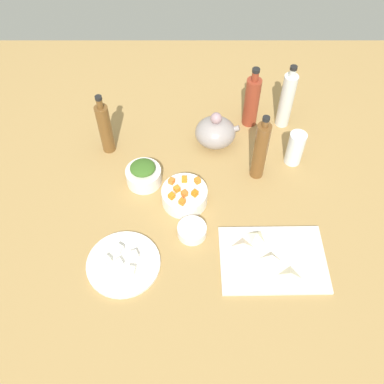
{
  "coord_description": "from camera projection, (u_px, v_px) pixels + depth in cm",
  "views": [
    {
      "loc": [
        0.24,
        -87.26,
        122.09
      ],
      "look_at": [
        0.0,
        0.0,
        8.0
      ],
      "focal_mm": 40.3,
      "sensor_mm": 36.0,
      "label": 1
    }
  ],
  "objects": [
    {
      "name": "carrot_cube_4",
      "position": [
        172.0,
        196.0,
        1.41
      ],
      "size": [
        2.54,
        2.54,
        1.8
      ],
      "primitive_type": "cube",
      "rotation": [
        0.0,
        0.0,
        2.39
      ],
      "color": "orange",
      "rests_on": "bowl_carrots"
    },
    {
      "name": "carrot_cube_1",
      "position": [
        184.0,
        179.0,
        1.45
      ],
      "size": [
        1.8,
        1.8,
        1.8
      ],
      "primitive_type": "cube",
      "rotation": [
        0.0,
        0.0,
        0.0
      ],
      "color": "orange",
      "rests_on": "bowl_carrots"
    },
    {
      "name": "drinking_glass_0",
      "position": [
        295.0,
        148.0,
        1.53
      ],
      "size": [
        6.03,
        6.03,
        13.39
      ],
      "primitive_type": "cylinder",
      "color": "white",
      "rests_on": "tabletop"
    },
    {
      "name": "cutting_board",
      "position": [
        273.0,
        259.0,
        1.33
      ],
      "size": [
        33.02,
        23.9,
        1.0
      ],
      "primitive_type": "cube",
      "rotation": [
        0.0,
        0.0,
        0.01
      ],
      "color": "silver",
      "rests_on": "tabletop"
    },
    {
      "name": "dumpling_3",
      "position": [
        256.0,
        236.0,
        1.36
      ],
      "size": [
        6.51,
        6.45,
        3.03
      ],
      "primitive_type": "pyramid",
      "rotation": [
        0.0,
        0.0,
        5.7
      ],
      "color": "beige",
      "rests_on": "cutting_board"
    },
    {
      "name": "tofu_cube_4",
      "position": [
        134.0,
        255.0,
        1.32
      ],
      "size": [
        2.94,
        2.94,
        2.2
      ],
      "primitive_type": "cube",
      "rotation": [
        0.0,
        0.0,
        2.02
      ],
      "color": "white",
      "rests_on": "plate_tofu"
    },
    {
      "name": "carrot_cube_0",
      "position": [
        184.0,
        194.0,
        1.41
      ],
      "size": [
        2.52,
        2.52,
        1.8
      ],
      "primitive_type": "cube",
      "rotation": [
        0.0,
        0.0,
        0.66
      ],
      "color": "orange",
      "rests_on": "bowl_carrots"
    },
    {
      "name": "tofu_cube_2",
      "position": [
        119.0,
        263.0,
        1.3
      ],
      "size": [
        3.06,
        3.06,
        2.2
      ],
      "primitive_type": "cube",
      "rotation": [
        0.0,
        0.0,
        0.61
      ],
      "color": "white",
      "rests_on": "plate_tofu"
    },
    {
      "name": "dumpling_1",
      "position": [
        290.0,
        275.0,
        1.28
      ],
      "size": [
        6.14,
        6.17,
        2.45
      ],
      "primitive_type": "pyramid",
      "rotation": [
        0.0,
        0.0,
        1.4
      ],
      "color": "beige",
      "rests_on": "cutting_board"
    },
    {
      "name": "bottle_2",
      "position": [
        105.0,
        128.0,
        1.54
      ],
      "size": [
        4.77,
        4.77,
        25.22
      ],
      "color": "brown",
      "rests_on": "tabletop"
    },
    {
      "name": "carrot_cube_2",
      "position": [
        172.0,
        181.0,
        1.44
      ],
      "size": [
        2.46,
        2.46,
        1.8
      ],
      "primitive_type": "cube",
      "rotation": [
        0.0,
        0.0,
        2.61
      ],
      "color": "orange",
      "rests_on": "bowl_carrots"
    },
    {
      "name": "carrot_cube_5",
      "position": [
        177.0,
        190.0,
        1.42
      ],
      "size": [
        2.52,
        2.52,
        1.8
      ],
      "primitive_type": "cube",
      "rotation": [
        0.0,
        0.0,
        2.21
      ],
      "color": "orange",
      "rests_on": "bowl_carrots"
    },
    {
      "name": "dumpling_2",
      "position": [
        243.0,
        245.0,
        1.34
      ],
      "size": [
        5.79,
        5.37,
        2.53
      ],
      "primitive_type": "pyramid",
      "rotation": [
        0.0,
        0.0,
        6.23
      ],
      "color": "beige",
      "rests_on": "cutting_board"
    },
    {
      "name": "bowl_greens",
      "position": [
        144.0,
        176.0,
        1.51
      ],
      "size": [
        12.39,
        12.39,
        5.84
      ],
      "primitive_type": "cylinder",
      "color": "white",
      "rests_on": "tabletop"
    },
    {
      "name": "plate_tofu",
      "position": [
        123.0,
        264.0,
        1.32
      ],
      "size": [
        22.79,
        22.79,
        1.2
      ],
      "primitive_type": "cylinder",
      "color": "white",
      "rests_on": "tabletop"
    },
    {
      "name": "carrot_cube_7",
      "position": [
        182.0,
        202.0,
        1.39
      ],
      "size": [
        2.49,
        2.49,
        1.8
      ],
      "primitive_type": "cube",
      "rotation": [
        0.0,
        0.0,
        0.99
      ],
      "color": "orange",
      "rests_on": "bowl_carrots"
    },
    {
      "name": "tofu_cube_0",
      "position": [
        119.0,
        249.0,
        1.34
      ],
      "size": [
        3.06,
        3.06,
        2.2
      ],
      "primitive_type": "cube",
      "rotation": [
        0.0,
        0.0,
        0.97
      ],
      "color": "white",
      "rests_on": "plate_tofu"
    },
    {
      "name": "chopped_greens_mound",
      "position": [
        143.0,
        168.0,
        1.47
      ],
      "size": [
        9.35,
        9.0,
        2.95
      ],
      "primitive_type": "ellipsoid",
      "rotation": [
        0.0,
        0.0,
        0.07
      ],
      "color": "#386321",
      "rests_on": "bowl_greens"
    },
    {
      "name": "carrot_cube_3",
      "position": [
        195.0,
        193.0,
        1.41
      ],
      "size": [
        2.54,
        2.54,
        1.8
      ],
      "primitive_type": "cube",
      "rotation": [
        0.0,
        0.0,
        2.4
      ],
      "color": "orange",
      "rests_on": "bowl_carrots"
    },
    {
      "name": "tabletop",
      "position": [
        192.0,
        203.0,
        1.49
      ],
      "size": [
        190.0,
        190.0,
        3.0
      ],
      "primitive_type": "cube",
      "color": "#A48049",
      "rests_on": "ground"
    },
    {
      "name": "bottle_0",
      "position": [
        252.0,
        101.0,
        1.62
      ],
      "size": [
        5.64,
        5.64,
        25.49
      ],
      "color": "maroon",
      "rests_on": "tabletop"
    },
    {
      "name": "tofu_cube_1",
      "position": [
        131.0,
        270.0,
        1.29
      ],
      "size": [
        2.41,
        2.41,
        2.2
      ],
      "primitive_type": "cube",
      "rotation": [
        0.0,
        0.0,
        1.47
      ],
      "color": "white",
      "rests_on": "plate_tofu"
    },
    {
      "name": "bottle_1",
      "position": [
        287.0,
        100.0,
        1.61
      ],
      "size": [
        5.22,
        5.22,
        26.89
      ],
      "color": "silver",
      "rests_on": "tabletop"
    },
    {
      "name": "dumpling_0",
      "position": [
        271.0,
        258.0,
        1.31
      ],
      "size": [
        5.5,
        4.89,
        3.03
      ],
      "primitive_type": "pyramid",
      "rotation": [
        0.0,
        0.0,
        2.98
      ],
      "color": "beige",
      "rests_on": "cutting_board"
    },
    {
      "name": "bowl_small_side",
      "position": [
        193.0,
        231.0,
        1.38
      ],
      "size": [
        9.44,
        9.44,
        3.66
      ],
      "primitive_type": "cylinder",
      "color": "white",
      "rests_on": "tabletop"
    },
    {
      "name": "carrot_cube_6",
      "position": [
        198.0,
        181.0,
        1.44
      ],
      "size": [
        2.5,
        2.5,
        1.8
      ],
      "primitive_type": "cube",
      "rotation": [
        0.0,
        0.0,
        2.16
      ],
      "color": "orange",
      "rests_on": "bowl_carrots"
    },
    {
      "name": "teapot",
      "position": [
        216.0,
        132.0,
        1.6
      ],
      "size": [
        16.65,
        14.26,
        14.66
      ],
      "color": "gray",
      "rests_on": "tabletop"
    },
    {
      "name": "bottle_3",
      "position": [
        260.0,
        151.0,
        1.45
      ],
      "size": [
        4.78,
        4.78,
        27.36
      ],
      "color": "brown",
      "rests_on": "tabletop"
    },
    {
      "name": "tofu_cube_3",
      "position": [
        107.0,
        260.0,
        1.31
      ],
      "size": [
        3.11,
        3.11,
        2.2
      ],
      "primitive_type": "cube",
      "rotation": [
        0.0,
        0.0,
        2.42
      ],
      "color": "#E7EDCD",
      "rests_on": "plate_tofu"
    },
    {
      "name": "bowl_carrots",
      "position": [
        185.0,
        195.0,
        1.46
      ],
      "size": [
        15.46,
        15.46,
        5.79
      ],
      "primitive_type": "cylinder",
      "color": "white",
      "rests_on": "tabletop"
    }
  ]
}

